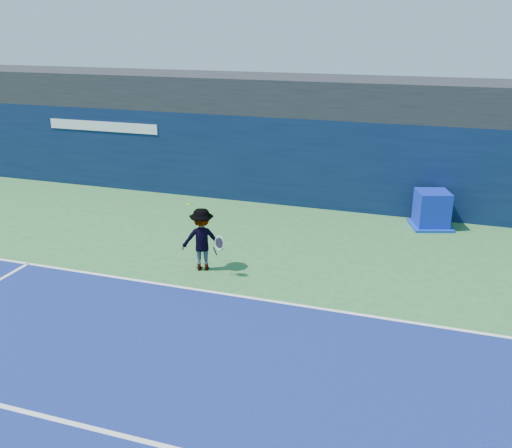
# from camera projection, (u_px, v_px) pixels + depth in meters

# --- Properties ---
(ground) EXTENTS (80.00, 80.00, 0.00)m
(ground) POSITION_uv_depth(u_px,v_px,m) (140.00, 358.00, 10.76)
(ground) COLOR #337136
(ground) RESTS_ON ground
(baseline) EXTENTS (24.00, 0.10, 0.01)m
(baseline) POSITION_uv_depth(u_px,v_px,m) (203.00, 291.00, 13.44)
(baseline) COLOR white
(baseline) RESTS_ON ground
(service_line) EXTENTS (24.00, 0.10, 0.01)m
(service_line) POSITION_uv_depth(u_px,v_px,m) (77.00, 425.00, 8.97)
(service_line) COLOR white
(service_line) RESTS_ON ground
(stadium_band) EXTENTS (36.00, 3.00, 1.20)m
(stadium_band) POSITION_uv_depth(u_px,v_px,m) (298.00, 94.00, 19.83)
(stadium_band) COLOR black
(stadium_band) RESTS_ON back_wall_assembly
(back_wall_assembly) EXTENTS (36.00, 1.03, 3.00)m
(back_wall_assembly) POSITION_uv_depth(u_px,v_px,m) (289.00, 160.00, 19.64)
(back_wall_assembly) COLOR #091736
(back_wall_assembly) RESTS_ON ground
(equipment_cart) EXTENTS (1.49, 1.49, 1.13)m
(equipment_cart) POSITION_uv_depth(u_px,v_px,m) (432.00, 211.00, 17.49)
(equipment_cart) COLOR #0C1DAA
(equipment_cart) RESTS_ON ground
(tennis_player) EXTENTS (1.33, 0.91, 1.63)m
(tennis_player) POSITION_uv_depth(u_px,v_px,m) (202.00, 239.00, 14.37)
(tennis_player) COLOR white
(tennis_player) RESTS_ON ground
(tennis_ball) EXTENTS (0.07, 0.07, 0.07)m
(tennis_ball) POSITION_uv_depth(u_px,v_px,m) (188.00, 205.00, 15.59)
(tennis_ball) COLOR #CEE719
(tennis_ball) RESTS_ON ground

